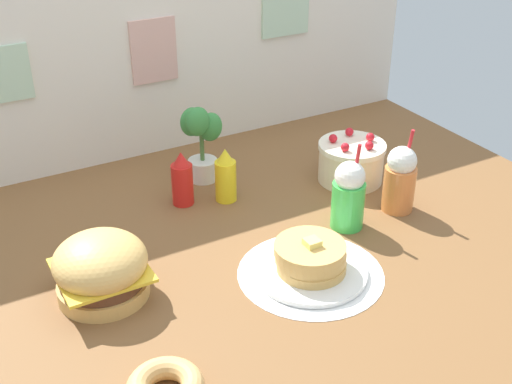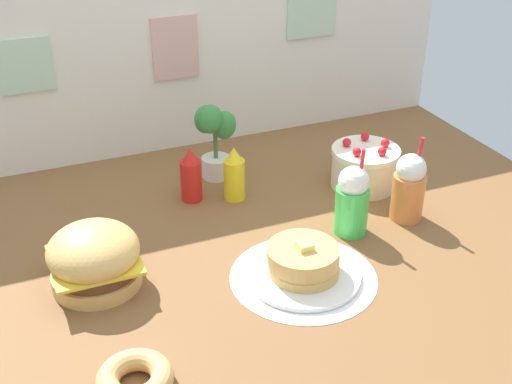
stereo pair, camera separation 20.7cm
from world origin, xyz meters
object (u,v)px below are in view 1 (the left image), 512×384
object	(u,v)px
pancake_stack	(311,261)
potted_plant	(201,140)
cream_soda_cup	(349,195)
ketchup_bottle	(182,180)
orange_float_cup	(400,179)
mustard_bottle	(226,176)
burger	(101,268)
layer_cake	(351,161)

from	to	relation	value
pancake_stack	potted_plant	distance (m)	0.72
cream_soda_cup	potted_plant	size ratio (longest dim) A/B	0.98
ketchup_bottle	orange_float_cup	xyz separation A→B (m)	(0.64, -0.40, 0.03)
mustard_bottle	potted_plant	distance (m)	0.19
burger	pancake_stack	bearing A→B (deg)	-19.82
layer_cake	potted_plant	xyz separation A→B (m)	(-0.49, 0.28, 0.09)
burger	orange_float_cup	xyz separation A→B (m)	(1.05, -0.03, 0.03)
ketchup_bottle	potted_plant	xyz separation A→B (m)	(0.14, 0.13, 0.07)
burger	potted_plant	xyz separation A→B (m)	(0.55, 0.50, 0.07)
potted_plant	burger	bearing A→B (deg)	-137.69
orange_float_cup	potted_plant	world-z (taller)	potted_plant
layer_cake	potted_plant	size ratio (longest dim) A/B	0.82
burger	cream_soda_cup	distance (m)	0.83
burger	potted_plant	bearing A→B (deg)	42.31
ketchup_bottle	orange_float_cup	world-z (taller)	orange_float_cup
ketchup_bottle	mustard_bottle	size ratio (longest dim) A/B	1.00
layer_cake	orange_float_cup	distance (m)	0.26
burger	orange_float_cup	distance (m)	1.05
orange_float_cup	potted_plant	bearing A→B (deg)	133.27
mustard_bottle	pancake_stack	bearing A→B (deg)	-88.21
cream_soda_cup	mustard_bottle	bearing A→B (deg)	127.37
layer_cake	cream_soda_cup	bearing A→B (deg)	-128.32
pancake_stack	mustard_bottle	size ratio (longest dim) A/B	1.70
burger	layer_cake	xyz separation A→B (m)	(1.03, 0.22, -0.01)
burger	cream_soda_cup	size ratio (longest dim) A/B	0.88
mustard_bottle	ketchup_bottle	bearing A→B (deg)	160.49
pancake_stack	ketchup_bottle	world-z (taller)	ketchup_bottle
pancake_stack	cream_soda_cup	distance (m)	0.32
potted_plant	cream_soda_cup	bearing A→B (deg)	-62.45
burger	potted_plant	world-z (taller)	potted_plant
pancake_stack	orange_float_cup	xyz separation A→B (m)	(0.48, 0.17, 0.07)
burger	layer_cake	world-z (taller)	burger
layer_cake	mustard_bottle	size ratio (longest dim) A/B	1.25
burger	mustard_bottle	bearing A→B (deg)	29.85
ketchup_bottle	cream_soda_cup	xyz separation A→B (m)	(0.42, -0.41, 0.03)
orange_float_cup	potted_plant	distance (m)	0.73
orange_float_cup	mustard_bottle	bearing A→B (deg)	144.49
orange_float_cup	ketchup_bottle	bearing A→B (deg)	147.71
burger	mustard_bottle	world-z (taller)	mustard_bottle
pancake_stack	mustard_bottle	world-z (taller)	mustard_bottle
ketchup_bottle	burger	bearing A→B (deg)	-137.99
ketchup_bottle	cream_soda_cup	bearing A→B (deg)	-44.37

